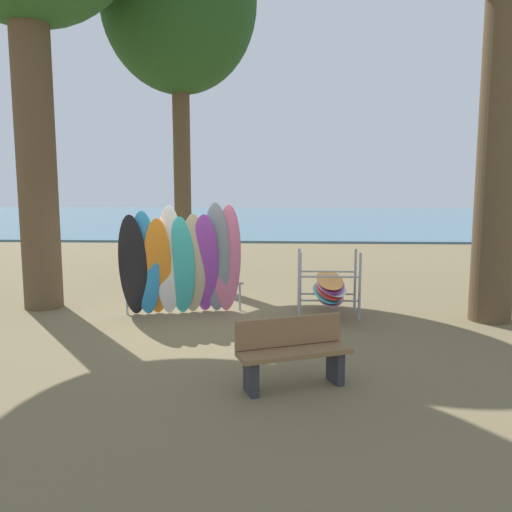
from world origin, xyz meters
The scene contains 6 objects.
ground_plane centered at (0.00, 0.00, 0.00)m, with size 80.00×80.00×0.00m, color brown.
lake_water centered at (0.00, 31.27, 0.05)m, with size 80.00×36.00×0.10m, color #477084.
tree_mid_behind centered at (-0.78, 4.14, 6.89)m, with size 3.83×3.83×9.16m.
leaning_board_pile centered at (-0.12, 0.43, 1.00)m, with size 2.33×1.12×2.17m.
board_storage_rack centered at (2.69, 0.60, 0.55)m, with size 1.15×2.13×1.25m.
park_bench centered at (1.91, -3.02, 0.45)m, with size 1.45×0.90×0.85m.
Camera 1 is at (1.75, -9.17, 2.45)m, focal length 36.35 mm.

